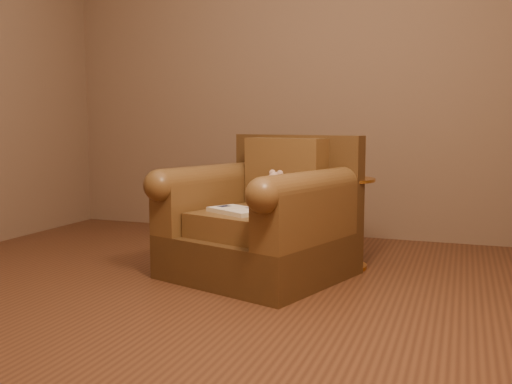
% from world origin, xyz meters
% --- Properties ---
extents(floor, '(4.00, 4.00, 0.00)m').
position_xyz_m(floor, '(0.00, 0.00, 0.00)').
color(floor, brown).
rests_on(floor, ground).
extents(armchair, '(1.16, 1.13, 0.84)m').
position_xyz_m(armchair, '(0.25, 0.63, 0.32)').
color(armchair, '#4C3319').
rests_on(armchair, floor).
extents(teddy_bear, '(0.18, 0.20, 0.24)m').
position_xyz_m(teddy_bear, '(0.29, 0.70, 0.49)').
color(teddy_bear, '#D8AE97').
rests_on(teddy_bear, armchair).
extents(guidebook, '(0.39, 0.34, 0.03)m').
position_xyz_m(guidebook, '(0.16, 0.44, 0.41)').
color(guidebook, beige).
rests_on(guidebook, armchair).
extents(side_table, '(0.41, 0.41, 0.57)m').
position_xyz_m(side_table, '(0.66, 0.96, 0.31)').
color(side_table, gold).
rests_on(side_table, floor).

